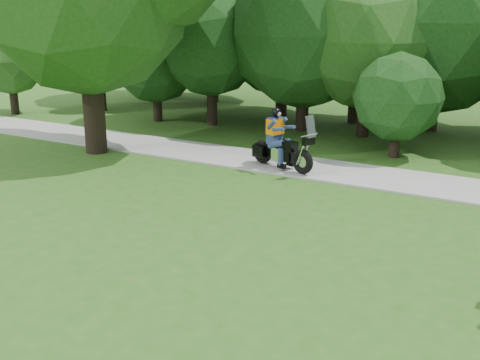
% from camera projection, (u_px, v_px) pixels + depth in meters
% --- Properties ---
extents(ground, '(100.00, 100.00, 0.00)m').
position_uv_depth(ground, '(331.00, 327.00, 9.00)').
color(ground, '#285819').
rests_on(ground, ground).
extents(walkway, '(60.00, 2.20, 0.06)m').
position_uv_depth(walkway, '(442.00, 187.00, 15.68)').
color(walkway, gray).
rests_on(walkway, ground).
extents(touring_motorcycle, '(2.22, 1.17, 1.73)m').
position_uv_depth(touring_motorcycle, '(279.00, 146.00, 17.17)').
color(touring_motorcycle, black).
rests_on(touring_motorcycle, walkway).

